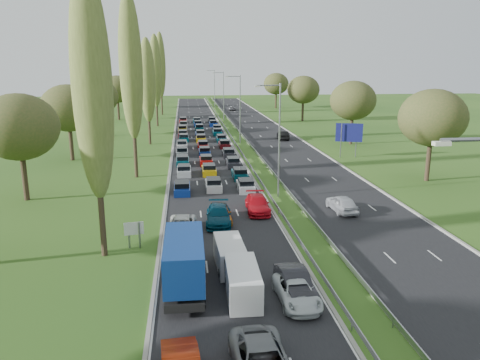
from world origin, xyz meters
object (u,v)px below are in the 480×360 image
near_car_2 (182,226)px  white_van_rear (242,281)px  info_sign (134,231)px  direction_sign (349,134)px  blue_lorry (184,259)px  white_van_front (230,254)px

near_car_2 → white_van_rear: (3.72, -11.38, 0.31)m
info_sign → direction_sign: direction_sign is taller
blue_lorry → direction_sign: size_ratio=1.64×
info_sign → blue_lorry: bearing=-61.0°
white_van_front → info_sign: (-7.01, 4.34, 0.40)m
near_car_2 → direction_sign: size_ratio=0.95×
blue_lorry → direction_sign: (24.93, 40.14, 1.69)m
white_van_front → info_sign: bearing=146.1°
blue_lorry → white_van_front: size_ratio=1.81×
near_car_2 → blue_lorry: size_ratio=0.58×
white_van_front → blue_lorry: bearing=-142.1°
white_van_rear → direction_sign: size_ratio=0.94×
white_van_front → white_van_rear: 4.35m
white_van_rear → direction_sign: 47.07m
near_car_2 → white_van_front: size_ratio=1.04×
direction_sign → info_sign: bearing=-131.0°
near_car_2 → blue_lorry: bearing=-84.7°
near_car_2 → white_van_front: bearing=-60.5°
white_van_rear → info_sign: bearing=131.6°
white_van_rear → info_sign: 11.38m
info_sign → white_van_rear: bearing=-49.6°
white_van_rear → direction_sign: bearing=64.1°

